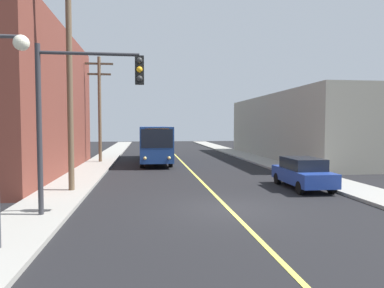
% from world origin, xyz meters
% --- Properties ---
extents(ground_plane, '(120.00, 120.00, 0.00)m').
position_xyz_m(ground_plane, '(0.00, 0.00, 0.00)').
color(ground_plane, black).
extents(sidewalk_left, '(2.50, 90.00, 0.15)m').
position_xyz_m(sidewalk_left, '(-7.25, 10.00, 0.07)').
color(sidewalk_left, gray).
rests_on(sidewalk_left, ground).
extents(sidewalk_right, '(2.50, 90.00, 0.15)m').
position_xyz_m(sidewalk_right, '(7.25, 10.00, 0.07)').
color(sidewalk_right, gray).
rests_on(sidewalk_right, ground).
extents(lane_stripe_center, '(0.16, 60.00, 0.01)m').
position_xyz_m(lane_stripe_center, '(0.00, 15.00, 0.01)').
color(lane_stripe_center, '#D8CC4C').
rests_on(lane_stripe_center, ground).
extents(building_right_warehouse, '(12.00, 24.09, 6.31)m').
position_xyz_m(building_right_warehouse, '(14.50, 20.30, 3.16)').
color(building_right_warehouse, gray).
rests_on(building_right_warehouse, ground).
extents(city_bus, '(2.62, 12.17, 3.20)m').
position_xyz_m(city_bus, '(-2.46, 18.43, 1.82)').
color(city_bus, navy).
rests_on(city_bus, ground).
extents(parked_car_blue, '(1.86, 4.42, 1.62)m').
position_xyz_m(parked_car_blue, '(4.91, 3.85, 0.84)').
color(parked_car_blue, navy).
rests_on(parked_car_blue, ground).
extents(utility_pole_near, '(2.40, 0.28, 11.42)m').
position_xyz_m(utility_pole_near, '(-6.87, 4.20, 6.38)').
color(utility_pole_near, brown).
rests_on(utility_pole_near, sidewalk_left).
extents(utility_pole_mid, '(2.40, 0.28, 9.11)m').
position_xyz_m(utility_pole_mid, '(-7.23, 17.88, 5.19)').
color(utility_pole_mid, brown).
rests_on(utility_pole_mid, sidewalk_left).
extents(traffic_signal_left_corner, '(3.75, 0.48, 6.00)m').
position_xyz_m(traffic_signal_left_corner, '(-5.41, -0.57, 4.30)').
color(traffic_signal_left_corner, '#2D2D33').
rests_on(traffic_signal_left_corner, sidewalk_left).
extents(street_lamp_left, '(0.98, 0.40, 5.50)m').
position_xyz_m(street_lamp_left, '(-6.83, -3.97, 3.74)').
color(street_lamp_left, '#38383D').
rests_on(street_lamp_left, sidewalk_left).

